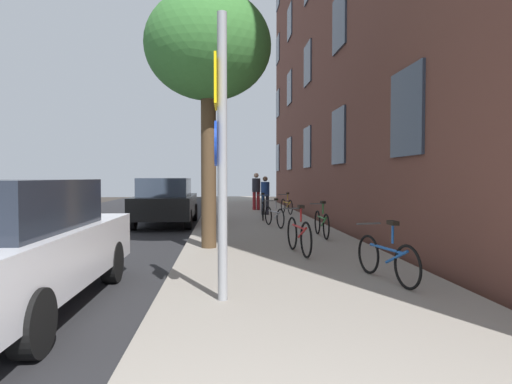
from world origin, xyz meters
TOP-DOWN VIEW (x-y plane):
  - ground_plane at (-2.40, 15.00)m, footprint 41.80×41.80m
  - road_asphalt at (-4.50, 15.00)m, footprint 7.00×38.00m
  - sidewalk at (1.10, 15.00)m, footprint 4.20×38.00m
  - sign_post at (-0.16, 4.18)m, footprint 0.15×0.60m
  - traffic_light at (-0.72, 22.46)m, footprint 0.43×0.24m
  - tree_near at (-0.45, 8.30)m, footprint 2.73×2.73m
  - bicycle_0 at (2.28, 4.99)m, footprint 0.49×1.63m
  - bicycle_1 at (1.39, 7.39)m, footprint 0.42×1.68m
  - bicycle_2 at (2.40, 9.79)m, footprint 0.42×1.69m
  - bicycle_3 at (1.46, 12.19)m, footprint 0.56×1.63m
  - bicycle_4 at (1.31, 14.59)m, footprint 0.42×1.76m
  - bicycle_5 at (2.55, 16.99)m, footprint 0.42×1.65m
  - pedestrian_0 at (1.59, 16.56)m, footprint 0.48×0.48m
  - pedestrian_1 at (1.43, 19.25)m, footprint 0.46×0.46m
  - car_0 at (-2.68, 4.18)m, footprint 1.84×4.50m
  - car_1 at (-2.10, 13.94)m, footprint 1.95×4.50m

SIDE VIEW (x-z plane):
  - ground_plane at x=-2.40m, z-range 0.00..0.00m
  - road_asphalt at x=-4.50m, z-range 0.00..0.01m
  - sidewalk at x=1.10m, z-range 0.00..0.12m
  - bicycle_3 at x=1.46m, z-range 0.02..0.91m
  - bicycle_5 at x=2.55m, z-range 0.02..0.92m
  - bicycle_0 at x=2.28m, z-range 0.02..0.93m
  - bicycle_2 at x=2.40m, z-range 0.02..0.95m
  - bicycle_4 at x=1.31m, z-range 0.01..0.99m
  - bicycle_1 at x=1.39m, z-range 0.01..1.00m
  - car_0 at x=-2.68m, z-range 0.03..1.65m
  - car_1 at x=-2.10m, z-range 0.03..1.65m
  - pedestrian_0 at x=1.59m, z-range 0.23..1.81m
  - pedestrian_1 at x=1.43m, z-range 0.24..1.99m
  - sign_post at x=-0.16m, z-range 0.28..3.85m
  - traffic_light at x=-0.72m, z-range 0.83..4.70m
  - tree_near at x=-0.45m, z-range 1.67..7.21m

